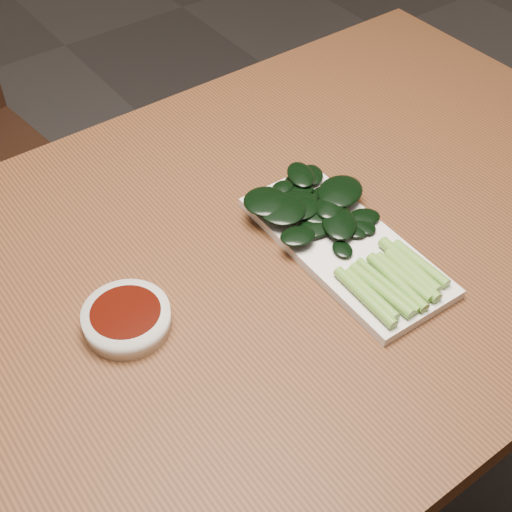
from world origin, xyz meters
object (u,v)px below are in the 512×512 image
sauce_bowl (127,319)px  serving_plate (345,246)px  table (237,297)px  gai_lan (332,226)px

sauce_bowl → serving_plate: (0.31, -0.06, -0.01)m
sauce_bowl → serving_plate: 0.31m
table → gai_lan: size_ratio=4.34×
sauce_bowl → table: bearing=3.6°
sauce_bowl → serving_plate: bearing=-10.6°
sauce_bowl → gai_lan: 0.31m
sauce_bowl → gai_lan: size_ratio=0.34×
sauce_bowl → gai_lan: gai_lan is taller
sauce_bowl → serving_plate: sauce_bowl is taller
gai_lan → serving_plate: bearing=-87.1°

